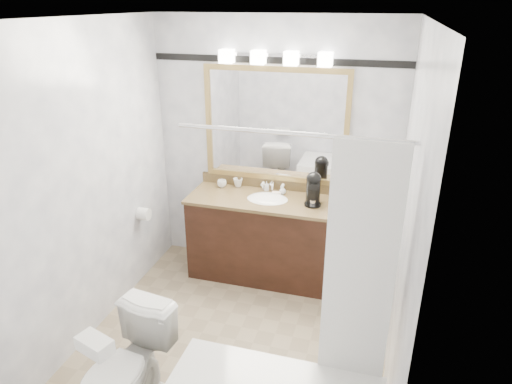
% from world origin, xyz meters
% --- Properties ---
extents(room, '(2.42, 2.62, 2.52)m').
position_xyz_m(room, '(0.00, 0.00, 1.25)').
color(room, gray).
rests_on(room, ground).
extents(vanity, '(1.53, 0.58, 0.97)m').
position_xyz_m(vanity, '(0.00, 1.02, 0.44)').
color(vanity, black).
rests_on(vanity, ground).
extents(mirror, '(1.40, 0.04, 1.10)m').
position_xyz_m(mirror, '(0.00, 1.28, 1.50)').
color(mirror, tan).
rests_on(mirror, room).
extents(vanity_light_bar, '(1.02, 0.14, 0.12)m').
position_xyz_m(vanity_light_bar, '(0.00, 1.23, 2.13)').
color(vanity_light_bar, silver).
rests_on(vanity_light_bar, room).
extents(accent_stripe, '(2.40, 0.01, 0.06)m').
position_xyz_m(accent_stripe, '(0.00, 1.29, 2.10)').
color(accent_stripe, black).
rests_on(accent_stripe, room).
extents(tp_roll, '(0.11, 0.12, 0.12)m').
position_xyz_m(tp_roll, '(-1.14, 0.66, 0.70)').
color(tp_roll, white).
rests_on(tp_roll, room).
extents(toilet, '(0.51, 0.78, 0.74)m').
position_xyz_m(toilet, '(-0.46, -0.88, 0.37)').
color(toilet, white).
rests_on(toilet, ground).
extents(tissue_box, '(0.24, 0.18, 0.09)m').
position_xyz_m(tissue_box, '(-0.46, -1.12, 0.78)').
color(tissue_box, white).
rests_on(tissue_box, toilet).
extents(coffee_maker, '(0.16, 0.20, 0.31)m').
position_xyz_m(coffee_maker, '(0.43, 1.03, 1.01)').
color(coffee_maker, black).
rests_on(coffee_maker, vanity).
extents(cup_left, '(0.11, 0.11, 0.07)m').
position_xyz_m(cup_left, '(-0.52, 1.18, 0.89)').
color(cup_left, white).
rests_on(cup_left, vanity).
extents(cup_right, '(0.12, 0.12, 0.09)m').
position_xyz_m(cup_right, '(-0.37, 1.23, 0.89)').
color(cup_right, white).
rests_on(cup_right, vanity).
extents(soap_bottle_a, '(0.05, 0.06, 0.09)m').
position_xyz_m(soap_bottle_a, '(-0.06, 1.21, 0.90)').
color(soap_bottle_a, white).
rests_on(soap_bottle_a, vanity).
extents(soap_bottle_b, '(0.07, 0.07, 0.08)m').
position_xyz_m(soap_bottle_b, '(0.11, 1.17, 0.89)').
color(soap_bottle_b, white).
rests_on(soap_bottle_b, vanity).
extents(soap_bar, '(0.09, 0.06, 0.03)m').
position_xyz_m(soap_bar, '(0.06, 1.13, 0.86)').
color(soap_bar, beige).
rests_on(soap_bar, vanity).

